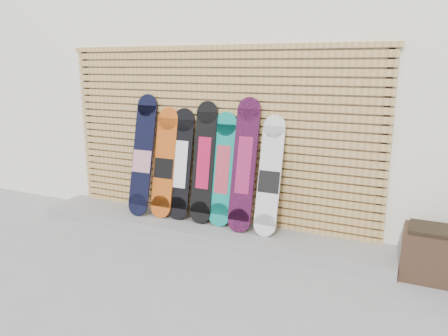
{
  "coord_description": "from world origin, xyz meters",
  "views": [
    {
      "loc": [
        2.27,
        -3.88,
        2.07
      ],
      "look_at": [
        0.1,
        0.75,
        0.85
      ],
      "focal_mm": 35.0,
      "sensor_mm": 36.0,
      "label": 1
    }
  ],
  "objects_px": {
    "snowboard_4": "(223,170)",
    "snowboard_0": "(143,156)",
    "snowboard_2": "(181,164)",
    "snowboard_5": "(244,165)",
    "snowboard_6": "(270,177)",
    "snowboard_1": "(164,164)",
    "snowboard_3": "(204,163)"
  },
  "relations": [
    {
      "from": "snowboard_3",
      "to": "snowboard_0",
      "type": "bearing_deg",
      "value": -176.7
    },
    {
      "from": "snowboard_1",
      "to": "snowboard_2",
      "type": "xyz_separation_m",
      "value": [
        0.23,
        0.02,
        0.01
      ]
    },
    {
      "from": "snowboard_1",
      "to": "snowboard_4",
      "type": "bearing_deg",
      "value": 1.96
    },
    {
      "from": "snowboard_2",
      "to": "snowboard_0",
      "type": "bearing_deg",
      "value": -174.68
    },
    {
      "from": "snowboard_0",
      "to": "snowboard_4",
      "type": "bearing_deg",
      "value": 3.02
    },
    {
      "from": "snowboard_0",
      "to": "snowboard_4",
      "type": "xyz_separation_m",
      "value": [
        1.14,
        0.06,
        -0.08
      ]
    },
    {
      "from": "snowboard_6",
      "to": "snowboard_1",
      "type": "bearing_deg",
      "value": 179.64
    },
    {
      "from": "snowboard_0",
      "to": "snowboard_5",
      "type": "bearing_deg",
      "value": 0.75
    },
    {
      "from": "snowboard_5",
      "to": "snowboard_3",
      "type": "bearing_deg",
      "value": 176.72
    },
    {
      "from": "snowboard_4",
      "to": "snowboard_0",
      "type": "bearing_deg",
      "value": -176.98
    },
    {
      "from": "snowboard_0",
      "to": "snowboard_4",
      "type": "relative_size",
      "value": 1.13
    },
    {
      "from": "snowboard_4",
      "to": "snowboard_1",
      "type": "bearing_deg",
      "value": -178.04
    },
    {
      "from": "snowboard_1",
      "to": "snowboard_6",
      "type": "distance_m",
      "value": 1.44
    },
    {
      "from": "snowboard_2",
      "to": "snowboard_5",
      "type": "xyz_separation_m",
      "value": [
        0.89,
        -0.03,
        0.08
      ]
    },
    {
      "from": "snowboard_1",
      "to": "snowboard_3",
      "type": "distance_m",
      "value": 0.57
    },
    {
      "from": "snowboard_2",
      "to": "snowboard_4",
      "type": "distance_m",
      "value": 0.59
    },
    {
      "from": "snowboard_1",
      "to": "snowboard_2",
      "type": "distance_m",
      "value": 0.24
    },
    {
      "from": "snowboard_1",
      "to": "snowboard_4",
      "type": "relative_size",
      "value": 1.02
    },
    {
      "from": "snowboard_3",
      "to": "snowboard_6",
      "type": "xyz_separation_m",
      "value": [
        0.87,
        -0.03,
        -0.08
      ]
    },
    {
      "from": "snowboard_2",
      "to": "snowboard_6",
      "type": "relative_size",
      "value": 1.02
    },
    {
      "from": "snowboard_2",
      "to": "snowboard_5",
      "type": "height_order",
      "value": "snowboard_5"
    },
    {
      "from": "snowboard_0",
      "to": "snowboard_2",
      "type": "xyz_separation_m",
      "value": [
        0.55,
        0.05,
        -0.07
      ]
    },
    {
      "from": "snowboard_3",
      "to": "snowboard_4",
      "type": "xyz_separation_m",
      "value": [
        0.26,
        0.01,
        -0.06
      ]
    },
    {
      "from": "snowboard_1",
      "to": "snowboard_2",
      "type": "bearing_deg",
      "value": 4.68
    },
    {
      "from": "snowboard_0",
      "to": "snowboard_1",
      "type": "height_order",
      "value": "snowboard_0"
    },
    {
      "from": "snowboard_0",
      "to": "snowboard_3",
      "type": "bearing_deg",
      "value": 3.3
    },
    {
      "from": "snowboard_1",
      "to": "snowboard_2",
      "type": "relative_size",
      "value": 1.0
    },
    {
      "from": "snowboard_2",
      "to": "snowboard_5",
      "type": "relative_size",
      "value": 0.89
    },
    {
      "from": "snowboard_3",
      "to": "snowboard_5",
      "type": "xyz_separation_m",
      "value": [
        0.56,
        -0.03,
        0.03
      ]
    },
    {
      "from": "snowboard_4",
      "to": "snowboard_6",
      "type": "xyz_separation_m",
      "value": [
        0.62,
        -0.04,
        -0.01
      ]
    },
    {
      "from": "snowboard_2",
      "to": "snowboard_6",
      "type": "distance_m",
      "value": 1.21
    },
    {
      "from": "snowboard_6",
      "to": "snowboard_0",
      "type": "bearing_deg",
      "value": -179.25
    }
  ]
}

